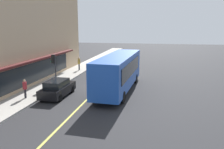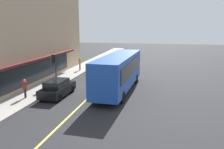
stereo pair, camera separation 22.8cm
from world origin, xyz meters
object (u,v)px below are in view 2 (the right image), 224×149
Objects in this scene: car_black at (57,88)px; pedestrian_near_storefront at (80,62)px; pedestrian_by_curb at (25,87)px; bus at (119,71)px; traffic_light at (54,62)px.

car_black is 2.39× the size of pedestrian_near_storefront.
pedestrian_by_curb is (-1.45, 2.32, 0.38)m from car_black.
bus is at bearing -140.60° from pedestrian_near_storefront.
traffic_light is 4.10m from car_black.
traffic_light reaches higher than pedestrian_by_curb.
bus is at bearing -59.84° from car_black.
bus reaches higher than traffic_light.
car_black is at bearing -150.84° from traffic_light.
car_black is (-2.94, 5.07, -1.24)m from bus.
pedestrian_by_curb is 0.90× the size of pedestrian_near_storefront.
bus is 8.64m from pedestrian_by_curb.
bus reaches higher than car_black.
car_black is (-3.22, -1.80, -1.79)m from traffic_light.
pedestrian_by_curb is at bearing 120.74° from bus.
bus is 11.28m from pedestrian_near_storefront.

